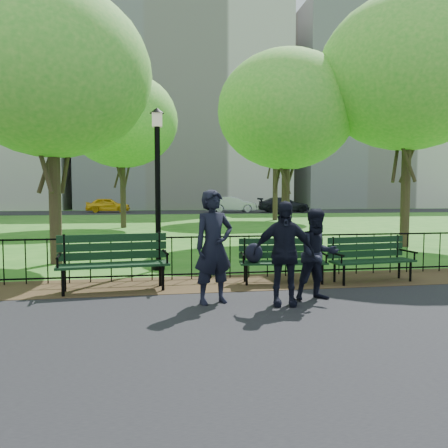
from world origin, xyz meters
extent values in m
plane|color=#28681B|center=(0.00, 0.00, 0.00)|extent=(120.00, 120.00, 0.00)
cube|color=black|center=(0.00, -3.40, 0.01)|extent=(60.00, 9.20, 0.01)
cube|color=#362A16|center=(0.00, 1.50, 0.01)|extent=(60.00, 1.60, 0.01)
cube|color=black|center=(0.00, 35.00, 0.01)|extent=(70.00, 9.00, 0.01)
cylinder|color=black|center=(0.00, 2.00, 0.88)|extent=(24.00, 0.04, 0.04)
cylinder|color=black|center=(0.00, 2.00, 0.12)|extent=(24.00, 0.04, 0.04)
cylinder|color=black|center=(0.00, 2.00, 0.45)|extent=(0.02, 0.02, 0.90)
cube|color=beige|center=(2.00, 48.00, 15.00)|extent=(24.00, 15.00, 30.00)
cube|color=beige|center=(26.00, 48.00, 12.00)|extent=(20.00, 15.00, 24.00)
cube|color=black|center=(0.72, 1.29, 0.42)|extent=(1.73, 0.63, 0.04)
cube|color=black|center=(0.75, 1.53, 0.75)|extent=(1.68, 0.21, 0.42)
cylinder|color=black|center=(-0.02, 1.20, 0.21)|extent=(0.05, 0.05, 0.42)
cylinder|color=black|center=(1.43, 1.04, 0.21)|extent=(0.05, 0.05, 0.42)
cylinder|color=black|center=(0.01, 1.53, 0.21)|extent=(0.05, 0.05, 0.42)
cylinder|color=black|center=(1.47, 1.38, 0.21)|extent=(0.05, 0.05, 0.42)
cylinder|color=black|center=(-0.07, 1.37, 0.59)|extent=(0.09, 0.53, 0.04)
cylinder|color=black|center=(1.51, 1.20, 0.59)|extent=(0.09, 0.53, 0.04)
ellipsoid|color=black|center=(0.13, 1.26, 0.63)|extent=(0.37, 0.28, 0.38)
cube|color=black|center=(-2.47, 1.12, 0.49)|extent=(2.01, 0.74, 0.04)
cube|color=black|center=(-2.50, 1.40, 0.87)|extent=(1.95, 0.26, 0.49)
cylinder|color=black|center=(-3.30, 0.83, 0.25)|extent=(0.05, 0.05, 0.49)
cylinder|color=black|center=(-1.61, 1.02, 0.25)|extent=(0.05, 0.05, 0.49)
cylinder|color=black|center=(-3.34, 1.22, 0.25)|extent=(0.05, 0.05, 0.49)
cylinder|color=black|center=(-1.65, 1.41, 0.25)|extent=(0.05, 0.05, 0.49)
cylinder|color=black|center=(-3.39, 1.02, 0.69)|extent=(0.11, 0.61, 0.04)
cylinder|color=black|center=(-1.55, 1.23, 0.69)|extent=(0.11, 0.61, 0.04)
cube|color=black|center=(2.51, 1.12, 0.43)|extent=(1.76, 0.65, 0.04)
cube|color=black|center=(2.49, 1.37, 0.76)|extent=(1.72, 0.23, 0.43)
cylinder|color=black|center=(1.79, 0.87, 0.22)|extent=(0.05, 0.05, 0.43)
cylinder|color=black|center=(3.27, 1.03, 0.22)|extent=(0.05, 0.05, 0.43)
cylinder|color=black|center=(1.75, 1.21, 0.22)|extent=(0.05, 0.05, 0.43)
cylinder|color=black|center=(3.24, 1.38, 0.22)|extent=(0.05, 0.05, 0.43)
cylinder|color=black|center=(1.71, 1.03, 0.60)|extent=(0.10, 0.54, 0.04)
cylinder|color=black|center=(3.32, 1.21, 0.60)|extent=(0.10, 0.54, 0.04)
cylinder|color=black|center=(-1.65, 3.32, 0.08)|extent=(0.29, 0.29, 0.17)
cylinder|color=black|center=(-1.65, 3.32, 1.67)|extent=(0.12, 0.12, 3.33)
cube|color=beige|center=(-1.65, 3.32, 3.44)|extent=(0.23, 0.23, 0.31)
cone|color=black|center=(-1.65, 3.32, 3.64)|extent=(0.33, 0.33, 0.12)
cylinder|color=#2D2116|center=(-4.18, 4.63, 1.45)|extent=(0.30, 0.30, 2.90)
ellipsoid|color=green|center=(-4.18, 4.63, 4.72)|extent=(4.88, 4.88, 4.15)
cylinder|color=#2D2116|center=(2.84, 7.92, 1.42)|extent=(0.29, 0.29, 2.84)
ellipsoid|color=green|center=(2.84, 7.92, 4.63)|extent=(4.78, 4.78, 4.07)
cylinder|color=#2D2116|center=(6.51, 6.48, 1.74)|extent=(0.30, 0.30, 3.48)
ellipsoid|color=green|center=(6.51, 6.48, 5.68)|extent=(5.86, 5.86, 4.98)
cylinder|color=#2D2116|center=(-3.26, 16.20, 1.68)|extent=(0.29, 0.29, 3.37)
ellipsoid|color=green|center=(-3.26, 16.20, 5.50)|extent=(5.67, 5.67, 4.82)
cylinder|color=#2D2116|center=(6.28, 21.22, 2.24)|extent=(0.33, 0.33, 4.48)
ellipsoid|color=green|center=(6.28, 21.22, 7.31)|extent=(7.55, 7.55, 6.41)
imported|color=black|center=(-0.82, 0.00, 0.92)|extent=(0.77, 0.62, 1.82)
imported|color=black|center=(0.89, -0.06, 0.77)|extent=(0.78, 0.47, 1.51)
imported|color=black|center=(0.24, -0.29, 0.83)|extent=(1.01, 0.54, 1.64)
imported|color=yellow|center=(-5.86, 35.14, 0.70)|extent=(4.04, 1.68, 1.37)
imported|color=#A1A4A9|center=(5.64, 33.40, 0.75)|extent=(4.50, 1.65, 1.47)
imported|color=black|center=(10.40, 32.60, 0.71)|extent=(4.98, 2.39, 1.40)
camera|label=1|loc=(-1.78, -6.83, 1.77)|focal=35.00mm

